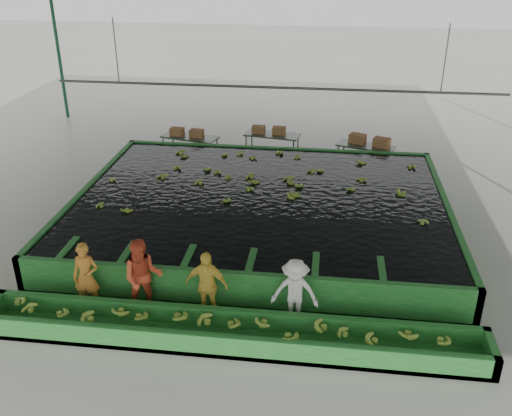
# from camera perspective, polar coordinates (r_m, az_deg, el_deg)

# --- Properties ---
(ground) EXTENTS (80.00, 80.00, 0.00)m
(ground) POSITION_cam_1_polar(r_m,az_deg,el_deg) (14.52, -0.25, -4.41)
(ground) COLOR #98978B
(ground) RESTS_ON ground
(shed_roof) EXTENTS (20.00, 22.00, 0.04)m
(shed_roof) POSITION_cam_1_polar(r_m,az_deg,el_deg) (12.76, -0.30, 15.40)
(shed_roof) COLOR gray
(shed_roof) RESTS_ON shed_posts
(shed_posts) EXTENTS (20.00, 22.00, 5.00)m
(shed_posts) POSITION_cam_1_polar(r_m,az_deg,el_deg) (13.44, -0.27, 4.85)
(shed_posts) COLOR #174D30
(shed_posts) RESTS_ON ground
(flotation_tank) EXTENTS (10.00, 8.00, 0.90)m
(flotation_tank) POSITION_cam_1_polar(r_m,az_deg,el_deg) (15.62, 0.47, -0.24)
(flotation_tank) COLOR #26732B
(flotation_tank) RESTS_ON ground
(tank_water) EXTENTS (9.70, 7.70, 0.00)m
(tank_water) POSITION_cam_1_polar(r_m,az_deg,el_deg) (15.45, 0.48, 1.09)
(tank_water) COLOR black
(tank_water) RESTS_ON flotation_tank
(sorting_trough) EXTENTS (10.00, 1.00, 0.50)m
(sorting_trough) POSITION_cam_1_polar(r_m,az_deg,el_deg) (11.42, -2.70, -12.33)
(sorting_trough) COLOR #26732B
(sorting_trough) RESTS_ON ground
(cableway_rail) EXTENTS (0.08, 0.08, 14.00)m
(cableway_rail) POSITION_cam_1_polar(r_m,az_deg,el_deg) (18.04, 1.87, 11.95)
(cableway_rail) COLOR #59605B
(cableway_rail) RESTS_ON shed_roof
(rail_hanger_left) EXTENTS (0.04, 0.04, 2.00)m
(rail_hanger_left) POSITION_cam_1_polar(r_m,az_deg,el_deg) (18.97, -13.84, 15.02)
(rail_hanger_left) COLOR #59605B
(rail_hanger_left) RESTS_ON shed_roof
(rail_hanger_right) EXTENTS (0.04, 0.04, 2.00)m
(rail_hanger_right) POSITION_cam_1_polar(r_m,az_deg,el_deg) (18.06, 18.41, 13.97)
(rail_hanger_right) COLOR #59605B
(rail_hanger_right) RESTS_ON shed_roof
(worker_a) EXTENTS (0.58, 0.39, 1.54)m
(worker_a) POSITION_cam_1_polar(r_m,az_deg,el_deg) (12.61, -16.62, -6.59)
(worker_a) COLOR #C87F2B
(worker_a) RESTS_ON ground
(worker_b) EXTENTS (0.98, 0.85, 1.71)m
(worker_b) POSITION_cam_1_polar(r_m,az_deg,el_deg) (12.14, -11.24, -6.81)
(worker_b) COLOR #DC502C
(worker_b) RESTS_ON ground
(worker_c) EXTENTS (0.94, 0.46, 1.55)m
(worker_c) POSITION_cam_1_polar(r_m,az_deg,el_deg) (11.85, -4.97, -7.70)
(worker_c) COLOR yellow
(worker_c) RESTS_ON ground
(worker_d) EXTENTS (0.99, 0.59, 1.50)m
(worker_d) POSITION_cam_1_polar(r_m,az_deg,el_deg) (11.66, 3.91, -8.45)
(worker_d) COLOR white
(worker_d) RESTS_ON ground
(packing_table_left) EXTENTS (2.10, 1.25, 0.89)m
(packing_table_left) POSITION_cam_1_polar(r_m,az_deg,el_deg) (20.41, -6.57, 5.96)
(packing_table_left) COLOR #59605B
(packing_table_left) RESTS_ON ground
(packing_table_mid) EXTENTS (2.04, 1.10, 0.88)m
(packing_table_mid) POSITION_cam_1_polar(r_m,az_deg,el_deg) (20.57, 1.62, 6.26)
(packing_table_mid) COLOR #59605B
(packing_table_mid) RESTS_ON ground
(packing_table_right) EXTENTS (2.04, 1.32, 0.86)m
(packing_table_right) POSITION_cam_1_polar(r_m,az_deg,el_deg) (19.83, 10.81, 5.02)
(packing_table_right) COLOR #59605B
(packing_table_right) RESTS_ON ground
(box_stack_left) EXTENTS (1.22, 0.49, 0.26)m
(box_stack_left) POSITION_cam_1_polar(r_m,az_deg,el_deg) (20.31, -6.92, 7.18)
(box_stack_left) COLOR brown
(box_stack_left) RESTS_ON packing_table_left
(box_stack_mid) EXTENTS (1.21, 0.38, 0.26)m
(box_stack_mid) POSITION_cam_1_polar(r_m,az_deg,el_deg) (20.47, 1.28, 7.47)
(box_stack_mid) COLOR brown
(box_stack_mid) RESTS_ON packing_table_mid
(box_stack_right) EXTENTS (1.42, 0.88, 0.30)m
(box_stack_right) POSITION_cam_1_polar(r_m,az_deg,el_deg) (19.76, 11.25, 6.24)
(box_stack_right) COLOR brown
(box_stack_right) RESTS_ON packing_table_right
(floating_bananas) EXTENTS (9.41, 6.42, 0.13)m
(floating_bananas) POSITION_cam_1_polar(r_m,az_deg,el_deg) (16.17, 0.82, 2.26)
(floating_bananas) COLOR #81A533
(floating_bananas) RESTS_ON tank_water
(trough_bananas) EXTENTS (8.87, 0.59, 0.12)m
(trough_bananas) POSITION_cam_1_polar(r_m,az_deg,el_deg) (11.33, -2.72, -11.73)
(trough_bananas) COLOR #81A533
(trough_bananas) RESTS_ON sorting_trough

